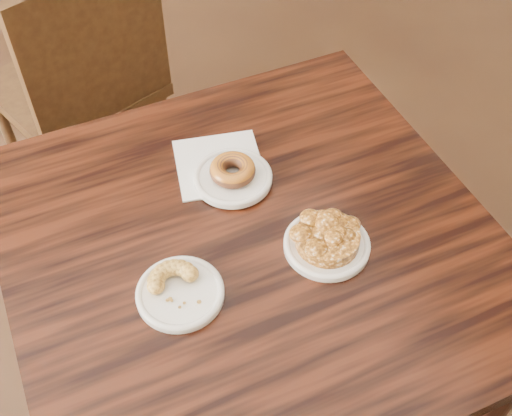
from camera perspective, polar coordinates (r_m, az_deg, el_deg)
name	(u,v)px	position (r m, az deg, el deg)	size (l,w,h in m)	color
floor	(141,352)	(1.94, -10.18, -12.45)	(5.00, 5.00, 0.00)	black
cafe_table	(252,339)	(1.51, -0.34, -11.56)	(0.89, 0.89, 0.75)	black
chair_far	(74,87)	(2.06, -15.88, 10.31)	(0.47, 0.47, 0.90)	black
napkin	(219,164)	(1.32, -3.29, 3.89)	(0.17, 0.17, 0.00)	white
plate_donut	(233,178)	(1.28, -2.07, 2.70)	(0.16, 0.16, 0.01)	white
plate_cruller	(180,293)	(1.12, -6.76, -7.55)	(0.15, 0.15, 0.01)	white
plate_fritter	(327,245)	(1.18, 6.30, -3.28)	(0.16, 0.16, 0.01)	white
glazed_donut	(233,170)	(1.26, -2.10, 3.39)	(0.09, 0.09, 0.03)	#9C5616
apple_fritter	(328,236)	(1.16, 6.40, -2.53)	(0.16, 0.16, 0.04)	#412107
cruller_fragment	(179,287)	(1.11, -6.85, -6.98)	(0.10, 0.10, 0.03)	brown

